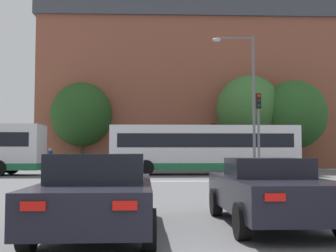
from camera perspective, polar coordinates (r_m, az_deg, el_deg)
name	(u,v)px	position (r m, az deg, el deg)	size (l,w,h in m)	color
stop_line_strip	(166,181)	(21.74, -0.26, -7.48)	(7.25, 0.30, 0.01)	silver
far_pavement	(161,170)	(36.15, -0.97, -5.92)	(68.06, 2.50, 0.01)	#A09B91
brick_civic_building	(187,92)	(45.98, 2.55, 4.65)	(29.55, 14.23, 17.75)	brown
car_saloon_left	(100,192)	(8.01, -9.25, -8.80)	(2.10, 4.92, 1.46)	black
car_roadster_right	(270,191)	(8.93, 13.59, -8.57)	(2.03, 4.46, 1.37)	black
bus_crossing_lead	(204,148)	(28.34, 4.87, -3.03)	(12.40, 2.77, 3.25)	silver
traffic_light_far_right	(213,138)	(35.85, 6.16, -1.68)	(0.26, 0.31, 3.93)	slate
traffic_light_near_right	(259,122)	(22.65, 12.18, 0.50)	(0.26, 0.31, 4.59)	slate
street_lamp_junction	(247,91)	(25.05, 10.65, 4.64)	(2.49, 0.36, 8.32)	slate
pedestrian_waiting	(141,157)	(36.85, -3.63, -4.28)	(0.45, 0.41, 1.74)	brown
pedestrian_walking_east	(50,157)	(37.26, -15.68, -4.02)	(0.43, 0.44, 1.85)	brown
pedestrian_walking_west	(51,157)	(37.55, -15.58, -4.10)	(0.31, 0.44, 1.78)	brown
tree_by_building	(294,115)	(38.34, 16.69, 1.49)	(5.66, 5.66, 7.74)	#4C3823
tree_kerbside	(82,115)	(38.74, -11.62, 1.52)	(5.48, 5.48, 7.76)	#4C3823
tree_distant	(249,109)	(38.12, 10.89, 2.25)	(5.74, 5.74, 8.33)	#4C3823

